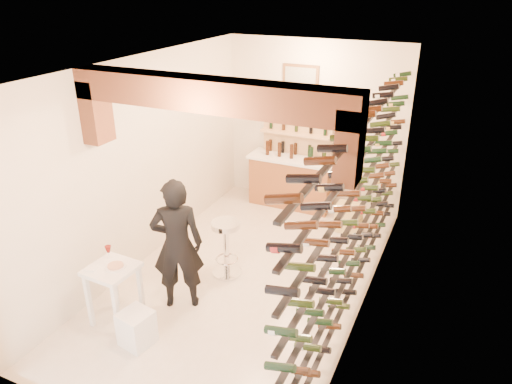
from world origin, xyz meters
TOP-DOWN VIEW (x-y plane):
  - ground at (0.00, 0.00)m, footprint 6.00×6.00m
  - room_shell at (0.00, -0.26)m, footprint 3.52×6.02m
  - wine_rack at (1.53, 0.00)m, footprint 0.32×5.70m
  - back_counter at (-0.30, 2.65)m, footprint 1.70×0.62m
  - back_shelving at (-0.30, 2.89)m, footprint 1.40×0.31m
  - tasting_table at (-1.14, -1.64)m, footprint 0.61×0.61m
  - white_stool at (-0.63, -1.89)m, footprint 0.43×0.43m
  - person at (-0.57, -0.97)m, footprint 0.82×0.73m
  - chrome_barstool at (-0.33, -0.05)m, footprint 0.46×0.46m
  - crate_lower at (1.02, 2.07)m, footprint 0.47×0.34m
  - crate_upper at (1.02, 2.07)m, footprint 0.45×0.32m

SIDE VIEW (x-z plane):
  - ground at x=0.00m, z-range 0.00..0.00m
  - crate_lower at x=1.02m, z-range 0.00..0.27m
  - white_stool at x=-0.63m, z-range 0.00..0.46m
  - crate_upper at x=1.02m, z-range 0.27..0.53m
  - chrome_barstool at x=-0.33m, z-range 0.07..0.96m
  - back_counter at x=-0.30m, z-range -0.11..1.18m
  - tasting_table at x=-1.14m, z-range 0.18..1.19m
  - person at x=-0.57m, z-range 0.00..1.89m
  - back_shelving at x=-0.30m, z-range -0.19..2.53m
  - wine_rack at x=1.53m, z-range 0.27..2.83m
  - room_shell at x=0.00m, z-range 0.65..3.86m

